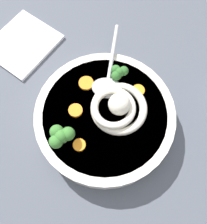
# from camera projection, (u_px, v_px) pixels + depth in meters

# --- Properties ---
(table_slab) EXTENTS (1.18, 1.18, 0.04)m
(table_slab) POSITION_uv_depth(u_px,v_px,m) (112.00, 118.00, 0.54)
(table_slab) COLOR #474C56
(table_slab) RESTS_ON ground
(soup_bowl) EXTENTS (0.27, 0.27, 0.05)m
(soup_bowl) POSITION_uv_depth(u_px,v_px,m) (104.00, 117.00, 0.49)
(soup_bowl) COLOR silver
(soup_bowl) RESTS_ON table_slab
(noodle_pile) EXTENTS (0.12, 0.12, 0.05)m
(noodle_pile) POSITION_uv_depth(u_px,v_px,m) (117.00, 108.00, 0.46)
(noodle_pile) COLOR silver
(noodle_pile) RESTS_ON soup_bowl
(soup_spoon) EXTENTS (0.16, 0.13, 0.02)m
(soup_spoon) POSITION_uv_depth(u_px,v_px,m) (108.00, 82.00, 0.48)
(soup_spoon) COLOR #B7B7BC
(soup_spoon) RESTS_ON soup_bowl
(broccoli_floret_beside_chili) EXTENTS (0.05, 0.04, 0.04)m
(broccoli_floret_beside_chili) POSITION_uv_depth(u_px,v_px,m) (61.00, 136.00, 0.43)
(broccoli_floret_beside_chili) COLOR #7A9E60
(broccoli_floret_beside_chili) RESTS_ON soup_bowl
(broccoli_floret_far) EXTENTS (0.04, 0.03, 0.03)m
(broccoli_floret_far) POSITION_uv_depth(u_px,v_px,m) (119.00, 72.00, 0.48)
(broccoli_floret_far) COLOR #7A9E60
(broccoli_floret_far) RESTS_ON soup_bowl
(carrot_slice_rear) EXTENTS (0.02, 0.02, 0.01)m
(carrot_slice_rear) POSITION_uv_depth(u_px,v_px,m) (79.00, 145.00, 0.44)
(carrot_slice_rear) COLOR orange
(carrot_slice_rear) RESTS_ON soup_bowl
(carrot_slice_center) EXTENTS (0.02, 0.02, 0.01)m
(carrot_slice_center) POSITION_uv_depth(u_px,v_px,m) (138.00, 91.00, 0.48)
(carrot_slice_center) COLOR orange
(carrot_slice_center) RESTS_ON soup_bowl
(carrot_slice_front) EXTENTS (0.03, 0.03, 0.01)m
(carrot_slice_front) POSITION_uv_depth(u_px,v_px,m) (86.00, 83.00, 0.49)
(carrot_slice_front) COLOR orange
(carrot_slice_front) RESTS_ON soup_bowl
(carrot_slice_extra_a) EXTENTS (0.03, 0.03, 0.01)m
(carrot_slice_extra_a) POSITION_uv_depth(u_px,v_px,m) (76.00, 111.00, 0.47)
(carrot_slice_extra_a) COLOR orange
(carrot_slice_extra_a) RESTS_ON soup_bowl
(folded_napkin) EXTENTS (0.17, 0.15, 0.01)m
(folded_napkin) POSITION_uv_depth(u_px,v_px,m) (23.00, 44.00, 0.58)
(folded_napkin) COLOR white
(folded_napkin) RESTS_ON table_slab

